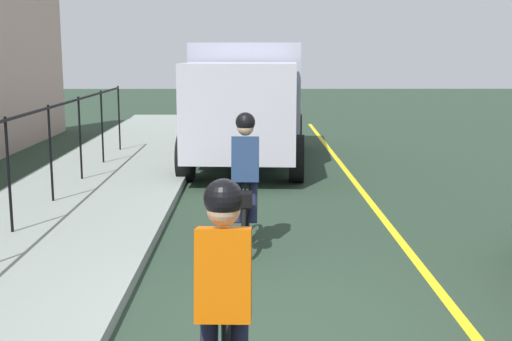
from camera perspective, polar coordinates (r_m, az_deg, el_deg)
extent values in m
plane|color=#25382A|center=(6.70, 3.88, -13.05)|extent=(80.00, 80.00, 0.00)
cube|color=yellow|center=(7.00, 17.38, -12.44)|extent=(36.00, 0.12, 0.01)
cylinder|color=black|center=(9.83, -20.10, -0.36)|extent=(0.04, 0.04, 1.60)
cylinder|color=black|center=(11.65, -16.91, 1.39)|extent=(0.04, 0.04, 1.60)
cylinder|color=black|center=(13.52, -14.59, 2.66)|extent=(0.04, 0.04, 1.60)
cylinder|color=black|center=(15.40, -12.83, 3.62)|extent=(0.04, 0.04, 1.60)
cylinder|color=black|center=(17.30, -11.46, 4.36)|extent=(0.04, 0.04, 1.60)
torus|color=black|center=(9.73, -0.76, -3.56)|extent=(0.66, 0.08, 0.66)
torus|color=black|center=(8.71, -0.99, -5.20)|extent=(0.66, 0.08, 0.66)
cube|color=black|center=(9.16, -0.87, -2.82)|extent=(0.93, 0.06, 0.24)
cylinder|color=black|center=(8.98, -0.91, -2.11)|extent=(0.03, 0.03, 0.35)
cube|color=navy|center=(8.94, -0.90, 0.94)|extent=(0.35, 0.37, 0.63)
sphere|color=tan|center=(8.94, -0.90, 3.65)|extent=(0.22, 0.22, 0.22)
sphere|color=black|center=(8.93, -0.90, 4.09)|extent=(0.26, 0.26, 0.26)
cylinder|color=#191E38|center=(9.03, -1.53, -2.37)|extent=(0.34, 0.13, 0.65)
cylinder|color=#191E38|center=(9.02, -0.26, -2.38)|extent=(0.34, 0.13, 0.65)
cube|color=black|center=(8.66, -0.98, -2.43)|extent=(0.25, 0.21, 0.18)
cube|color=#CD5805|center=(4.44, -2.75, -8.71)|extent=(0.35, 0.37, 0.63)
sphere|color=tan|center=(4.37, -2.75, -3.28)|extent=(0.22, 0.22, 0.22)
sphere|color=black|center=(4.35, -2.76, -2.38)|extent=(0.26, 0.26, 0.26)
cube|color=#A6ABC1|center=(16.77, -0.42, 6.72)|extent=(4.90, 2.69, 2.30)
cube|color=silver|center=(13.39, -1.34, 4.98)|extent=(1.95, 2.32, 1.90)
cylinder|color=black|center=(13.60, 3.43, 1.02)|extent=(0.98, 0.36, 0.96)
cylinder|color=black|center=(13.78, -5.93, 1.09)|extent=(0.98, 0.36, 0.96)
cylinder|color=black|center=(17.90, 3.39, 3.22)|extent=(0.98, 0.36, 0.96)
cylinder|color=black|center=(18.03, -3.76, 3.27)|extent=(0.98, 0.36, 0.96)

